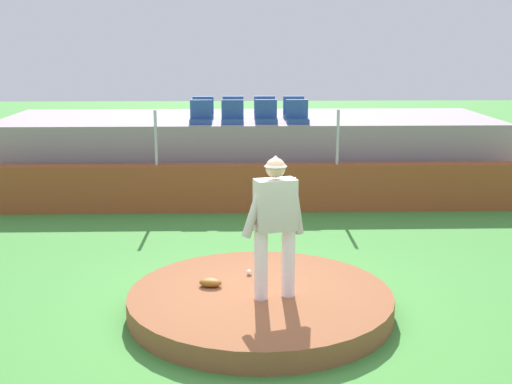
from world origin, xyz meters
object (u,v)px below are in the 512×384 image
(stadium_chair_0, at_px, (201,116))
(stadium_chair_7, at_px, (294,112))
(pitcher, at_px, (275,217))
(stadium_chair_1, at_px, (233,116))
(stadium_chair_3, at_px, (297,116))
(stadium_chair_4, at_px, (203,112))
(fielding_glove, at_px, (210,283))
(baseball, at_px, (249,272))
(stadium_chair_5, at_px, (233,112))
(stadium_chair_2, at_px, (266,116))
(stadium_chair_6, at_px, (265,111))

(stadium_chair_0, height_order, stadium_chair_7, same)
(pitcher, relative_size, stadium_chair_1, 3.63)
(stadium_chair_3, bearing_deg, stadium_chair_4, -22.80)
(stadium_chair_1, relative_size, stadium_chair_4, 1.00)
(stadium_chair_4, bearing_deg, stadium_chair_3, 157.20)
(pitcher, height_order, fielding_glove, pitcher)
(baseball, relative_size, stadium_chair_5, 0.15)
(stadium_chair_1, height_order, stadium_chair_4, same)
(stadium_chair_2, distance_m, stadium_chair_7, 1.10)
(stadium_chair_1, bearing_deg, baseball, 92.37)
(stadium_chair_5, bearing_deg, stadium_chair_3, 147.15)
(stadium_chair_1, distance_m, stadium_chair_7, 1.67)
(baseball, height_order, stadium_chair_1, stadium_chair_1)
(pitcher, relative_size, stadium_chair_7, 3.63)
(stadium_chair_2, distance_m, stadium_chair_6, 0.90)
(stadium_chair_3, distance_m, stadium_chair_6, 1.14)
(baseball, bearing_deg, stadium_chair_4, 97.84)
(pitcher, bearing_deg, stadium_chair_5, 77.98)
(stadium_chair_0, relative_size, stadium_chair_5, 1.00)
(stadium_chair_2, xyz_separation_m, stadium_chair_4, (-1.41, 0.85, 0.00))
(fielding_glove, height_order, stadium_chair_2, stadium_chair_2)
(baseball, bearing_deg, fielding_glove, -140.06)
(stadium_chair_3, bearing_deg, fielding_glove, 74.85)
(fielding_glove, bearing_deg, stadium_chair_0, -75.91)
(fielding_glove, bearing_deg, stadium_chair_6, -87.70)
(fielding_glove, xyz_separation_m, stadium_chair_3, (1.69, 6.23, 1.48))
(stadium_chair_5, bearing_deg, stadium_chair_7, 179.21)
(stadium_chair_6, bearing_deg, stadium_chair_2, 89.53)
(stadium_chair_0, distance_m, stadium_chair_3, 2.09)
(baseball, relative_size, stadium_chair_1, 0.15)
(baseball, relative_size, stadium_chair_7, 0.15)
(baseball, height_order, stadium_chair_4, stadium_chair_4)
(baseball, xyz_separation_m, stadium_chair_3, (1.17, 5.80, 1.50))
(baseball, bearing_deg, stadium_chair_1, 92.37)
(pitcher, distance_m, stadium_chair_6, 7.57)
(stadium_chair_0, distance_m, stadium_chair_6, 1.69)
(stadium_chair_5, distance_m, stadium_chair_7, 1.40)
(stadium_chair_2, relative_size, stadium_chair_6, 1.00)
(stadium_chair_2, distance_m, stadium_chair_4, 1.65)
(stadium_chair_2, relative_size, stadium_chair_3, 1.00)
(stadium_chair_4, bearing_deg, stadium_chair_0, 89.91)
(stadium_chair_4, relative_size, stadium_chair_7, 1.00)
(stadium_chair_7, bearing_deg, stadium_chair_5, -0.79)
(stadium_chair_2, bearing_deg, stadium_chair_7, -128.24)
(stadium_chair_3, bearing_deg, stadium_chair_1, 0.32)
(stadium_chair_4, bearing_deg, stadium_chair_1, 127.50)
(baseball, bearing_deg, stadium_chair_3, 78.59)
(stadium_chair_4, distance_m, stadium_chair_6, 1.42)
(stadium_chair_5, bearing_deg, pitcher, 94.10)
(pitcher, bearing_deg, stadium_chair_7, 67.34)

